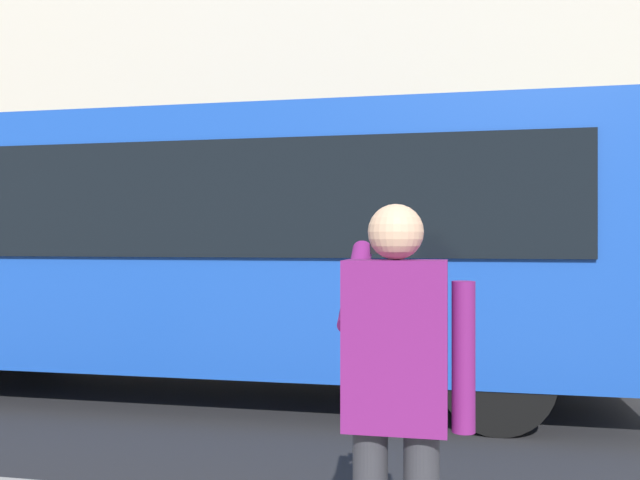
# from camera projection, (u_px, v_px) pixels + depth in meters

# --- Properties ---
(ground_plane) EXTENTS (60.00, 60.00, 0.00)m
(ground_plane) POSITION_uv_depth(u_px,v_px,m) (344.00, 392.00, 7.41)
(ground_plane) COLOR #232326
(building_facade_far) EXTENTS (28.00, 1.55, 12.00)m
(building_facade_far) POSITION_uv_depth(u_px,v_px,m) (396.00, 41.00, 14.08)
(building_facade_far) COLOR beige
(building_facade_far) RESTS_ON ground_plane
(red_bus) EXTENTS (9.05, 2.54, 3.08)m
(red_bus) POSITION_uv_depth(u_px,v_px,m) (216.00, 243.00, 7.47)
(red_bus) COLOR #1947AD
(red_bus) RESTS_ON ground_plane
(pedestrian_photographer) EXTENTS (0.53, 0.52, 1.70)m
(pedestrian_photographer) POSITION_uv_depth(u_px,v_px,m) (397.00, 384.00, 2.58)
(pedestrian_photographer) COLOR #2D2D33
(pedestrian_photographer) RESTS_ON sidewalk_curb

